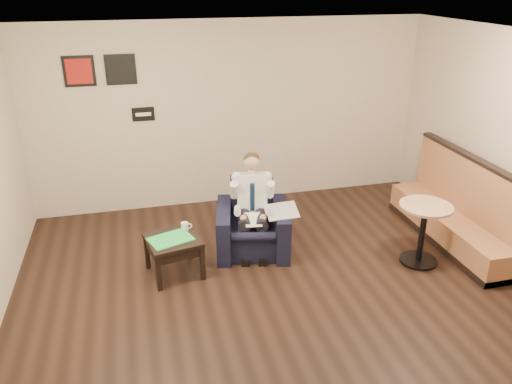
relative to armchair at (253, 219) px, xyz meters
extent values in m
plane|color=black|center=(0.07, -1.34, -0.45)|extent=(6.00, 6.00, 0.00)
cube|color=beige|center=(0.07, 1.66, 0.95)|extent=(6.00, 0.02, 2.80)
cube|color=white|center=(0.07, -1.34, 2.35)|extent=(6.00, 6.00, 0.02)
cube|color=black|center=(-1.23, 1.64, 1.05)|extent=(0.32, 0.02, 0.20)
cube|color=#AE1B15|center=(-2.03, 1.64, 1.70)|extent=(0.42, 0.03, 0.42)
cube|color=black|center=(-1.48, 1.64, 1.70)|extent=(0.42, 0.03, 0.42)
cube|color=black|center=(0.00, 0.00, 0.00)|extent=(1.09, 1.09, 0.89)
cube|color=white|center=(-0.04, -0.21, 0.10)|extent=(0.24, 0.32, 0.01)
cube|color=silver|center=(0.35, -0.17, 0.16)|extent=(0.46, 0.54, 0.01)
cube|color=black|center=(-1.06, -0.34, -0.20)|extent=(0.70, 0.70, 0.49)
cube|color=#2AD651|center=(-1.09, -0.37, 0.05)|extent=(0.58, 0.49, 0.01)
cylinder|color=white|center=(-0.89, -0.17, 0.10)|extent=(0.11, 0.11, 0.10)
cube|color=black|center=(-1.04, -0.16, 0.05)|extent=(0.15, 0.08, 0.01)
cube|color=#A4683F|center=(2.66, -0.42, 0.14)|extent=(0.55, 2.29, 1.17)
cylinder|color=tan|center=(1.98, -0.82, -0.05)|extent=(0.68, 0.68, 0.79)
camera|label=1|loc=(-1.37, -5.62, 2.92)|focal=35.00mm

